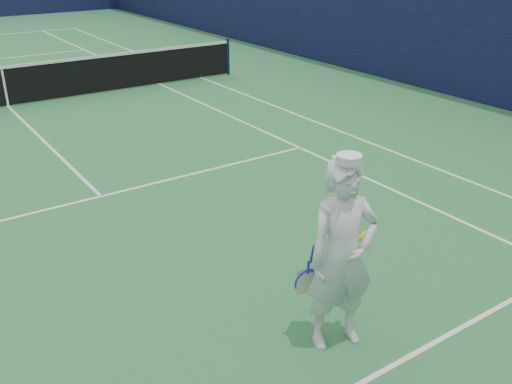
# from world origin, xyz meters

# --- Properties ---
(ground) EXTENTS (80.00, 80.00, 0.00)m
(ground) POSITION_xyz_m (0.00, 0.00, 0.00)
(ground) COLOR #2A6E3B
(ground) RESTS_ON ground
(court_markings) EXTENTS (11.03, 23.83, 0.01)m
(court_markings) POSITION_xyz_m (0.00, 0.00, 0.00)
(court_markings) COLOR white
(court_markings) RESTS_ON ground
(tennis_net) EXTENTS (12.88, 0.09, 1.07)m
(tennis_net) POSITION_xyz_m (0.00, 0.00, 0.55)
(tennis_net) COLOR #141E4C
(tennis_net) RESTS_ON ground
(tennis_player) EXTENTS (0.84, 0.68, 2.08)m
(tennis_player) POSITION_xyz_m (0.77, -11.26, 1.01)
(tennis_player) COLOR white
(tennis_player) RESTS_ON ground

